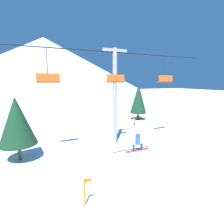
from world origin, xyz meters
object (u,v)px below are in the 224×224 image
Objects in this scene: snowboarder at (138,141)px; pine_tree_near at (17,121)px; trail_marker at (85,191)px; snow_ramp at (147,178)px; distant_skier at (134,121)px.

pine_tree_near is (-6.74, 6.61, 0.48)m from snowboarder.
trail_marker is at bearing -65.29° from pine_tree_near.
snowboarder is at bearing 83.11° from snow_ramp.
snowboarder is at bearing -44.44° from pine_tree_near.
distant_skier is (10.80, 13.00, -0.12)m from trail_marker.
snowboarder reaches higher than snow_ramp.
trail_marker is (3.32, -7.21, -2.39)m from pine_tree_near.
trail_marker is at bearing 168.33° from snow_ramp.
snow_ramp is 10.49m from pine_tree_near.
pine_tree_near is (-6.59, 7.89, 2.11)m from snow_ramp.
snowboarder is 0.31× the size of pine_tree_near.
snowboarder is 1.08× the size of trail_marker.
snowboarder is at bearing -120.75° from distant_skier.
snow_ramp reaches higher than trail_marker.
trail_marker reaches higher than distant_skier.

